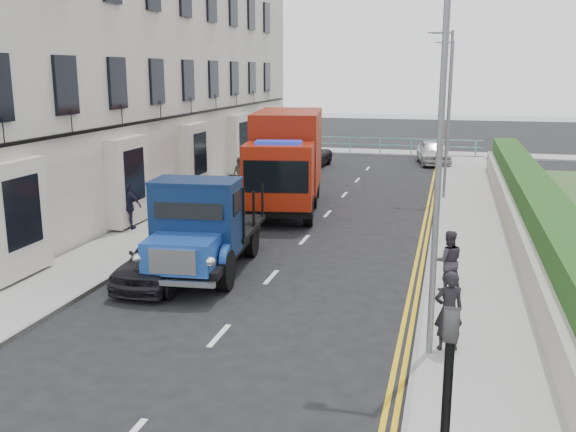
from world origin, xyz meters
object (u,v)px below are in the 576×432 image
Objects in this scene: pedestrian_east_near at (449,311)px; red_lorry at (286,158)px; lamp_mid at (446,105)px; parked_car_front at (165,257)px; lamp_near at (432,152)px; lamp_far at (448,96)px; bedford_lorry at (199,233)px.

red_lorry is at bearing -81.75° from pedestrian_east_near.
lamp_mid reaches higher than parked_car_front.
parked_car_front is at bearing -103.96° from red_lorry.
lamp_near is at bearing -23.67° from parked_car_front.
lamp_far is 0.92× the size of red_lorry.
pedestrian_east_near is (0.45, 0.24, -3.08)m from lamp_near.
pedestrian_east_near is (7.22, -2.76, 0.25)m from parked_car_front.
lamp_near reaches higher than pedestrian_east_near.
pedestrian_east_near is at bearing -20.73° from parked_car_front.
lamp_mid reaches higher than red_lorry.
lamp_far is 25.95m from pedestrian_east_near.
pedestrian_east_near reaches higher than parked_car_front.
pedestrian_east_near is at bearing -89.01° from lamp_far.
bedford_lorry is (-6.04, -22.42, -2.79)m from lamp_far.
lamp_near reaches higher than parked_car_front.
lamp_mid is at bearing -107.54° from pedestrian_east_near.
red_lorry is at bearing 115.34° from lamp_near.
lamp_mid is 14.09m from bedford_lorry.
lamp_near is 7.55m from bedford_lorry.
red_lorry is (-5.98, -13.37, -1.96)m from lamp_far.
lamp_far is at bearing -108.17° from pedestrian_east_near.
lamp_near is at bearing 8.83° from pedestrian_east_near.
lamp_near is 8.13m from parked_car_front.
lamp_far is 14.78m from red_lorry.
pedestrian_east_near is (6.49, -3.34, -0.30)m from bedford_lorry.
lamp_mid is (0.00, 16.00, 0.00)m from lamp_near.
pedestrian_east_near is (0.45, -25.76, -3.08)m from lamp_far.
bedford_lorry is 1.48× the size of parked_car_front.
lamp_mid is 16.07m from pedestrian_east_near.
lamp_mid is 0.92× the size of red_lorry.
lamp_near and lamp_far have the same top height.
lamp_near reaches higher than bedford_lorry.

